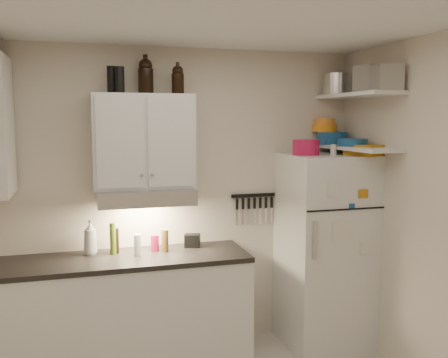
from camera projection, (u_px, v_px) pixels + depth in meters
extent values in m
cube|color=white|center=(226.00, 7.00, 2.72)|extent=(3.20, 3.00, 0.02)
cube|color=beige|center=(177.00, 201.00, 4.32)|extent=(3.20, 0.02, 2.60)
cube|color=white|center=(117.00, 316.00, 3.97)|extent=(2.10, 0.60, 0.88)
cube|color=black|center=(116.00, 260.00, 3.91)|extent=(2.10, 0.62, 0.04)
cube|color=white|center=(143.00, 141.00, 4.00)|extent=(0.80, 0.33, 0.75)
cube|color=silver|center=(145.00, 196.00, 3.99)|extent=(0.76, 0.46, 0.12)
cube|color=white|center=(325.00, 251.00, 4.38)|extent=(0.70, 0.68, 1.70)
cube|color=white|center=(358.00, 95.00, 4.15)|extent=(0.30, 0.95, 0.03)
cube|color=white|center=(356.00, 148.00, 4.20)|extent=(0.30, 0.95, 0.03)
cube|color=black|center=(254.00, 195.00, 4.48)|extent=(0.42, 0.02, 0.03)
cylinder|color=#AE1443|center=(306.00, 147.00, 4.19)|extent=(0.25, 0.25, 0.13)
cube|color=#B97A17|center=(365.00, 150.00, 4.13)|extent=(0.30, 0.33, 0.09)
cylinder|color=silver|center=(333.00, 150.00, 4.23)|extent=(0.07, 0.07, 0.09)
cylinder|color=silver|center=(338.00, 84.00, 4.44)|extent=(0.32, 0.32, 0.19)
cube|color=#AAAAAD|center=(371.00, 79.00, 4.09)|extent=(0.25, 0.24, 0.22)
cube|color=#AAAAAD|center=(387.00, 78.00, 3.81)|extent=(0.23, 0.23, 0.20)
cylinder|color=navy|center=(332.00, 138.00, 4.51)|extent=(0.28, 0.28, 0.11)
cylinder|color=orange|center=(325.00, 128.00, 4.56)|extent=(0.22, 0.22, 0.07)
cylinder|color=orange|center=(325.00, 121.00, 4.55)|extent=(0.17, 0.17, 0.06)
cylinder|color=navy|center=(352.00, 142.00, 4.20)|extent=(0.33, 0.33, 0.06)
cylinder|color=black|center=(120.00, 80.00, 3.86)|extent=(0.08, 0.08, 0.20)
cylinder|color=black|center=(112.00, 80.00, 3.93)|extent=(0.09, 0.09, 0.22)
imported|color=white|center=(90.00, 235.00, 3.99)|extent=(0.15, 0.15, 0.31)
cylinder|color=brown|center=(165.00, 241.00, 4.08)|extent=(0.06, 0.06, 0.18)
cylinder|color=#435A16|center=(113.00, 239.00, 4.00)|extent=(0.05, 0.05, 0.26)
cylinder|color=black|center=(116.00, 241.00, 4.03)|extent=(0.06, 0.06, 0.21)
cylinder|color=silver|center=(138.00, 245.00, 3.97)|extent=(0.07, 0.07, 0.17)
cylinder|color=#AE1443|center=(155.00, 243.00, 4.10)|extent=(0.07, 0.07, 0.14)
cube|color=black|center=(192.00, 241.00, 4.24)|extent=(0.15, 0.13, 0.11)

